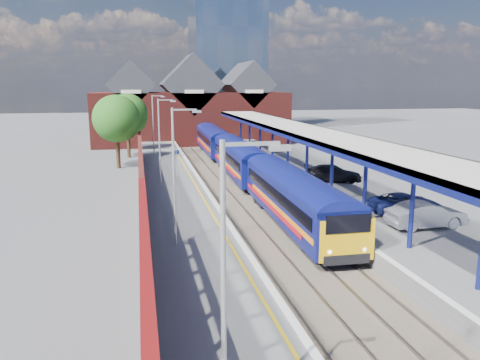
# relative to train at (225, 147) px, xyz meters

# --- Properties ---
(ground) EXTENTS (240.00, 240.00, 0.00)m
(ground) POSITION_rel_train_xyz_m (-1.49, -5.58, -2.12)
(ground) COLOR #5B5B5E
(ground) RESTS_ON ground
(ballast_bed) EXTENTS (6.00, 76.00, 0.06)m
(ballast_bed) POSITION_rel_train_xyz_m (-1.49, -15.58, -2.09)
(ballast_bed) COLOR #473D33
(ballast_bed) RESTS_ON ground
(rails) EXTENTS (4.51, 76.00, 0.14)m
(rails) POSITION_rel_train_xyz_m (-1.49, -15.58, -2.00)
(rails) COLOR slate
(rails) RESTS_ON ground
(left_platform) EXTENTS (5.00, 76.00, 1.00)m
(left_platform) POSITION_rel_train_xyz_m (-6.99, -15.58, -1.62)
(left_platform) COLOR #565659
(left_platform) RESTS_ON ground
(right_platform) EXTENTS (6.00, 76.00, 1.00)m
(right_platform) POSITION_rel_train_xyz_m (4.51, -15.58, -1.62)
(right_platform) COLOR #565659
(right_platform) RESTS_ON ground
(coping_left) EXTENTS (0.30, 76.00, 0.05)m
(coping_left) POSITION_rel_train_xyz_m (-4.64, -15.58, -1.10)
(coping_left) COLOR silver
(coping_left) RESTS_ON left_platform
(coping_right) EXTENTS (0.30, 76.00, 0.05)m
(coping_right) POSITION_rel_train_xyz_m (1.66, -15.58, -1.10)
(coping_right) COLOR silver
(coping_right) RESTS_ON right_platform
(yellow_line) EXTENTS (0.14, 76.00, 0.01)m
(yellow_line) POSITION_rel_train_xyz_m (-5.24, -15.58, -1.12)
(yellow_line) COLOR yellow
(yellow_line) RESTS_ON left_platform
(train) EXTENTS (3.16, 65.95, 3.45)m
(train) POSITION_rel_train_xyz_m (0.00, 0.00, 0.00)
(train) COLOR navy
(train) RESTS_ON ground
(canopy) EXTENTS (4.50, 52.00, 4.48)m
(canopy) POSITION_rel_train_xyz_m (3.99, -13.63, 3.13)
(canopy) COLOR navy
(canopy) RESTS_ON right_platform
(lamp_post_a) EXTENTS (1.48, 0.18, 7.00)m
(lamp_post_a) POSITION_rel_train_xyz_m (-7.86, -43.58, 2.87)
(lamp_post_a) COLOR #A5A8AA
(lamp_post_a) RESTS_ON left_platform
(lamp_post_b) EXTENTS (1.48, 0.18, 7.00)m
(lamp_post_b) POSITION_rel_train_xyz_m (-7.86, -29.58, 2.87)
(lamp_post_b) COLOR #A5A8AA
(lamp_post_b) RESTS_ON left_platform
(lamp_post_c) EXTENTS (1.48, 0.18, 7.00)m
(lamp_post_c) POSITION_rel_train_xyz_m (-7.86, -13.58, 2.87)
(lamp_post_c) COLOR #A5A8AA
(lamp_post_c) RESTS_ON left_platform
(lamp_post_d) EXTENTS (1.48, 0.18, 7.00)m
(lamp_post_d) POSITION_rel_train_xyz_m (-7.86, 2.42, 2.87)
(lamp_post_d) COLOR #A5A8AA
(lamp_post_d) RESTS_ON left_platform
(platform_sign) EXTENTS (0.55, 0.08, 2.50)m
(platform_sign) POSITION_rel_train_xyz_m (-6.49, -11.58, 0.57)
(platform_sign) COLOR #A5A8AA
(platform_sign) RESTS_ON left_platform
(brick_wall) EXTENTS (0.35, 50.00, 3.86)m
(brick_wall) POSITION_rel_train_xyz_m (-9.59, -22.04, 0.33)
(brick_wall) COLOR #5A1B17
(brick_wall) RESTS_ON left_platform
(station_building) EXTENTS (30.00, 12.12, 13.78)m
(station_building) POSITION_rel_train_xyz_m (-1.49, 22.42, 3.33)
(station_building) COLOR #5A1B17
(station_building) RESTS_ON ground
(glass_tower) EXTENTS (14.20, 14.20, 40.30)m
(glass_tower) POSITION_rel_train_xyz_m (8.51, 44.42, 18.08)
(glass_tower) COLOR #4B6180
(glass_tower) RESTS_ON ground
(tree_near) EXTENTS (5.20, 5.20, 8.10)m
(tree_near) POSITION_rel_train_xyz_m (-11.84, 0.33, 3.23)
(tree_near) COLOR #382314
(tree_near) RESTS_ON ground
(tree_far) EXTENTS (5.20, 5.20, 8.10)m
(tree_far) POSITION_rel_train_xyz_m (-10.84, 8.33, 3.23)
(tree_far) COLOR #382314
(tree_far) RESTS_ON ground
(parked_car_silver) EXTENTS (4.62, 1.71, 1.51)m
(parked_car_silver) POSITION_rel_train_xyz_m (6.36, -29.63, -0.37)
(parked_car_silver) COLOR silver
(parked_car_silver) RESTS_ON right_platform
(parked_car_dark) EXTENTS (5.23, 3.45, 1.41)m
(parked_car_dark) POSITION_rel_train_xyz_m (6.42, -16.09, -0.42)
(parked_car_dark) COLOR black
(parked_car_dark) RESTS_ON right_platform
(parked_car_blue) EXTENTS (4.80, 2.42, 1.30)m
(parked_car_blue) POSITION_rel_train_xyz_m (6.89, -26.62, -0.47)
(parked_car_blue) COLOR navy
(parked_car_blue) RESTS_ON right_platform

